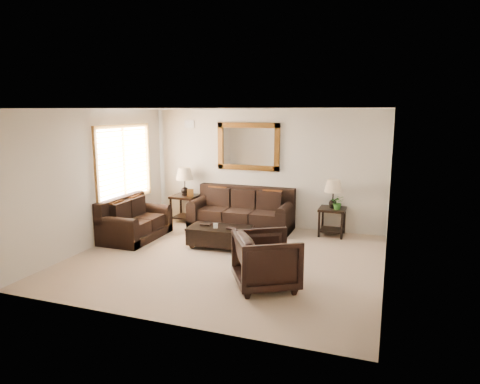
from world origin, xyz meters
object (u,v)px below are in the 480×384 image
at_px(end_table_left, 185,187).
at_px(end_table_right, 333,199).
at_px(sofa, 242,214).
at_px(armchair, 266,258).
at_px(loveseat, 133,223).
at_px(coffee_table, 220,235).

xyz_separation_m(end_table_left, end_table_right, (3.52, 0.02, -0.06)).
height_order(sofa, end_table_left, end_table_left).
height_order(sofa, armchair, sofa).
distance_m(loveseat, armchair, 3.71).
distance_m(end_table_left, coffee_table, 2.27).
bearing_deg(loveseat, armchair, -114.53).
bearing_deg(end_table_left, armchair, -46.68).
bearing_deg(end_table_right, armchair, -100.26).
distance_m(end_table_left, end_table_right, 3.52).
relative_size(loveseat, end_table_left, 1.17).
xyz_separation_m(sofa, end_table_right, (2.02, 0.13, 0.46)).
height_order(loveseat, end_table_left, end_table_left).
bearing_deg(armchair, sofa, -4.59).
relative_size(loveseat, coffee_table, 1.25).
bearing_deg(end_table_left, coffee_table, -45.40).
relative_size(end_table_left, coffee_table, 1.07).
relative_size(end_table_left, end_table_right, 1.08).
relative_size(end_table_right, armchair, 1.32).
bearing_deg(end_table_left, end_table_right, 0.38).
bearing_deg(coffee_table, loveseat, 178.13).
height_order(sofa, end_table_right, end_table_right).
distance_m(end_table_right, armchair, 3.22).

